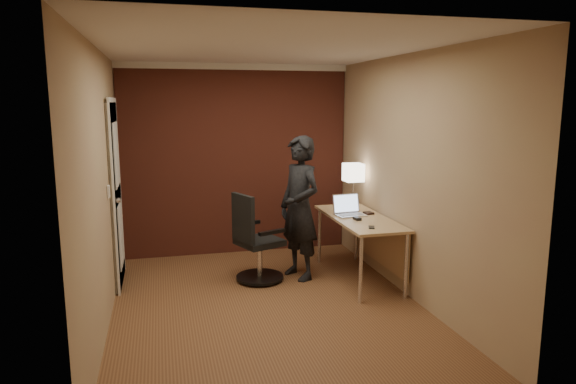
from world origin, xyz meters
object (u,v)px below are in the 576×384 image
object	(u,v)px
desk_lamp	(353,173)
office_chair	(255,244)
desk	(365,227)
person	(300,208)
mouse	(357,219)
wallet	(369,213)
phone	(371,227)
laptop	(348,209)

from	to	relation	value
desk_lamp	office_chair	world-z (taller)	desk_lamp
desk	person	world-z (taller)	person
desk	person	distance (m)	0.78
desk_lamp	mouse	world-z (taller)	desk_lamp
desk	wallet	bearing A→B (deg)	52.52
mouse	person	size ratio (longest dim) A/B	0.06
desk	phone	distance (m)	0.55
office_chair	person	size ratio (longest dim) A/B	0.61
desk_lamp	office_chair	size ratio (longest dim) A/B	0.54
laptop	person	xyz separation A→B (m)	(-0.56, 0.08, 0.03)
wallet	desk_lamp	bearing A→B (deg)	91.85
mouse	desk	bearing A→B (deg)	36.85
mouse	office_chair	world-z (taller)	office_chair
desk_lamp	office_chair	distance (m)	1.55
wallet	mouse	bearing A→B (deg)	-133.42
phone	wallet	bearing A→B (deg)	90.68
wallet	person	xyz separation A→B (m)	(-0.80, 0.10, 0.08)
desk_lamp	mouse	bearing A→B (deg)	-107.47
desk_lamp	laptop	bearing A→B (deg)	-116.77
laptop	mouse	distance (m)	0.28
mouse	person	bearing A→B (deg)	141.92
person	wallet	bearing A→B (deg)	60.67
mouse	phone	bearing A→B (deg)	-93.51
desk	mouse	size ratio (longest dim) A/B	15.00
mouse	phone	world-z (taller)	mouse
desk	laptop	distance (m)	0.28
desk	laptop	xyz separation A→B (m)	(-0.15, 0.14, 0.19)
desk_lamp	person	size ratio (longest dim) A/B	0.33
person	mouse	bearing A→B (deg)	35.04
phone	person	world-z (taller)	person
mouse	wallet	bearing A→B (deg)	41.09
laptop	office_chair	bearing A→B (deg)	177.07
desk_lamp	person	distance (m)	0.93
mouse	person	xyz separation A→B (m)	(-0.56, 0.36, 0.08)
office_chair	person	world-z (taller)	person
laptop	wallet	xyz separation A→B (m)	(0.24, -0.02, -0.05)
office_chair	person	distance (m)	0.65
wallet	phone	bearing A→B (deg)	-110.32
laptop	phone	distance (m)	0.65
wallet	office_chair	bearing A→B (deg)	176.82
phone	person	distance (m)	0.93
laptop	mouse	xyz separation A→B (m)	(-0.00, -0.28, -0.05)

